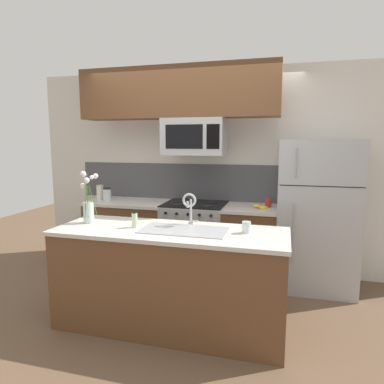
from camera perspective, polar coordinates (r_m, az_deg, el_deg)
name	(u,v)px	position (r m, az deg, el deg)	size (l,w,h in m)	color
ground_plane	(173,306)	(3.73, -3.24, -18.47)	(10.00, 10.00, 0.00)	brown
rear_partition	(224,171)	(4.51, 5.42, 3.49)	(5.20, 0.10, 2.60)	silver
splash_band	(201,182)	(4.53, 1.53, 1.64)	(3.45, 0.01, 0.48)	#4C4C51
back_counter_left	(130,235)	(4.66, -10.34, -6.99)	(1.07, 0.65, 0.91)	brown
back_counter_right	(250,244)	(4.25, 9.62, -8.50)	(0.65, 0.65, 0.91)	brown
stove_range	(195,239)	(4.36, 0.48, -7.86)	(0.76, 0.64, 0.93)	#A8AAAF
microwave	(195,137)	(4.17, 0.42, 9.18)	(0.74, 0.40, 0.43)	#A8AAAF
upper_cabinet_band	(177,93)	(4.24, -2.50, 16.17)	(2.42, 0.34, 0.60)	brown
refrigerator	(316,215)	(4.17, 20.02, -3.60)	(0.86, 0.74, 1.71)	#A8AAAF
storage_jar_tall	(100,192)	(4.75, -15.06, -0.05)	(0.09, 0.09, 0.20)	silver
storage_jar_medium	(107,194)	(4.66, -13.97, -0.36)	(0.11, 0.11, 0.17)	silver
banana_bunch	(261,207)	(4.07, 11.36, -2.41)	(0.19, 0.13, 0.08)	yellow
coffee_tin	(268,203)	(4.17, 12.59, -1.73)	(0.08, 0.08, 0.11)	#B22D23
island_counter	(170,278)	(3.21, -3.68, -14.13)	(2.07, 0.74, 0.91)	brown
kitchen_sink	(184,238)	(3.04, -1.38, -7.68)	(0.76, 0.39, 0.16)	#ADAFB5
sink_faucet	(190,204)	(3.16, -0.38, -2.09)	(0.14, 0.14, 0.31)	#B7BABF
dish_soap_bottle	(135,220)	(3.15, -9.53, -4.64)	(0.06, 0.05, 0.16)	beige
drinking_glass	(246,227)	(2.96, 9.05, -5.83)	(0.08, 0.08, 0.10)	silver
flower_vase	(88,206)	(3.41, -16.89, -2.29)	(0.16, 0.18, 0.51)	silver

